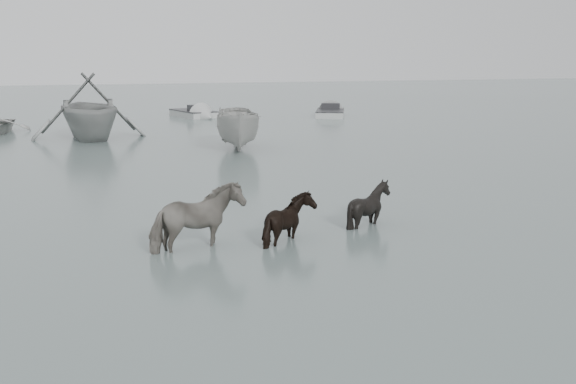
% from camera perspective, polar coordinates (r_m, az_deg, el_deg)
% --- Properties ---
extents(ground, '(140.00, 140.00, 0.00)m').
position_cam_1_polar(ground, '(16.02, 3.35, -3.32)').
color(ground, '#536360').
rests_on(ground, ground).
extents(pony_pinto, '(2.10, 1.46, 1.62)m').
position_cam_1_polar(pony_pinto, '(14.71, -7.28, -1.48)').
color(pony_pinto, black).
rests_on(pony_pinto, ground).
extents(pony_dark, '(1.47, 1.58, 1.29)m').
position_cam_1_polar(pony_dark, '(15.20, 0.18, -1.62)').
color(pony_dark, black).
rests_on(pony_dark, ground).
extents(pony_black, '(1.40, 1.30, 1.32)m').
position_cam_1_polar(pony_black, '(16.81, 6.43, -0.36)').
color(pony_black, black).
rests_on(pony_black, ground).
extents(rowboat_trail, '(5.92, 6.61, 3.12)m').
position_cam_1_polar(rowboat_trail, '(33.69, -15.47, 6.69)').
color(rowboat_trail, '#979997').
rests_on(rowboat_trail, ground).
extents(boat_small, '(2.55, 4.94, 1.82)m').
position_cam_1_polar(boat_small, '(29.43, -3.92, 5.18)').
color(boat_small, '#A9A9A5').
rests_on(boat_small, ground).
extents(skiff_port, '(3.15, 4.93, 0.75)m').
position_cam_1_polar(skiff_port, '(43.64, 3.36, 6.48)').
color(skiff_port, '#A4A7A4').
rests_on(skiff_port, ground).
extents(skiff_mid, '(2.93, 5.04, 0.75)m').
position_cam_1_polar(skiff_mid, '(43.76, -7.50, 6.42)').
color(skiff_mid, '#A6A8A6').
rests_on(skiff_mid, ground).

